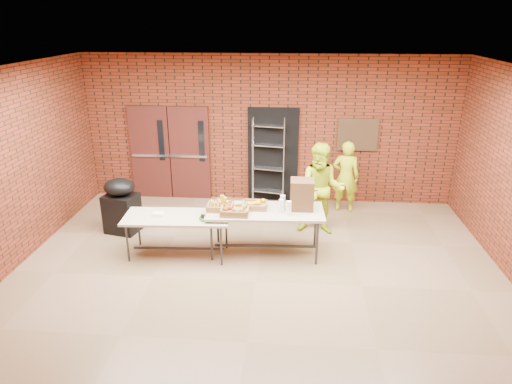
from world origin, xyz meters
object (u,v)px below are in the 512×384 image
wire_rack (268,161)px  table_right (265,214)px  coffee_dispenser (302,194)px  covered_grill (121,205)px  volunteer_woman (346,177)px  volunteer_man (321,189)px  table_left (177,219)px

wire_rack → table_right: (0.08, -2.37, -0.20)m
coffee_dispenser → covered_grill: size_ratio=0.48×
covered_grill → volunteer_woman: bearing=30.5°
wire_rack → volunteer_man: (1.08, -1.46, -0.07)m
table_left → volunteer_man: size_ratio=1.04×
covered_grill → volunteer_man: bearing=17.1°
table_right → coffee_dispenser: coffee_dispenser is taller
wire_rack → table_left: bearing=-107.7°
table_left → coffee_dispenser: 2.17m
coffee_dispenser → table_right: bearing=-168.5°
volunteer_man → volunteer_woman: bearing=70.1°
covered_grill → volunteer_man: 3.81m
covered_grill → volunteer_woman: size_ratio=0.70×
covered_grill → volunteer_man: volunteer_man is taller
table_left → covered_grill: covered_grill is taller
coffee_dispenser → wire_rack: bearing=107.3°
wire_rack → table_right: 2.38m
table_left → volunteer_woman: 3.77m
volunteer_woman → coffee_dispenser: bearing=72.0°
wire_rack → volunteer_man: wire_rack is taller
table_right → covered_grill: 2.87m
volunteer_woman → table_right: bearing=60.8°
covered_grill → table_right: bearing=0.0°
wire_rack → table_right: size_ratio=0.93×
volunteer_woman → volunteer_man: (-0.57, -1.10, 0.11)m
wire_rack → volunteer_woman: 1.69m
table_left → covered_grill: size_ratio=1.70×
volunteer_man → table_left: bearing=-148.7°
wire_rack → volunteer_man: size_ratio=1.08×
table_left → volunteer_man: 2.73m
wire_rack → coffee_dispenser: bearing=-61.6°
wire_rack → covered_grill: wire_rack is taller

